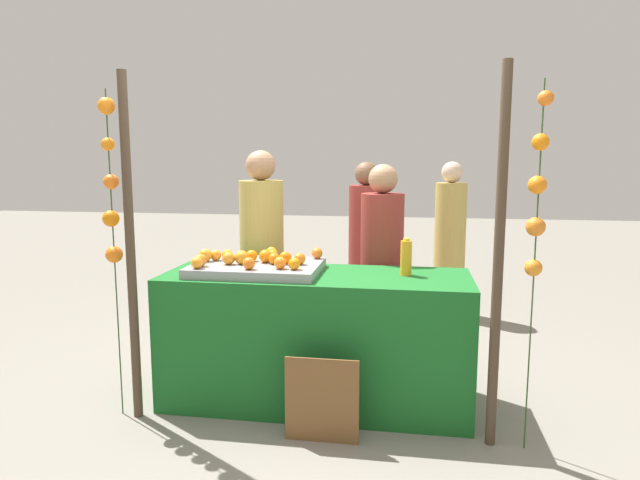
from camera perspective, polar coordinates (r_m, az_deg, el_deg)
ground_plane at (r=3.86m, az=-0.37°, el=-16.15°), size 24.00×24.00×0.00m
stall_counter at (r=3.70m, az=-0.38°, el=-10.06°), size 1.97×0.72×0.86m
orange_tray at (r=3.65m, az=-6.49°, el=-2.86°), size 0.82×0.60×0.06m
orange_0 at (r=3.86m, az=-5.01°, el=-1.24°), size 0.07×0.07×0.07m
orange_1 at (r=3.57m, az=-2.11°, el=-1.94°), size 0.08×0.08×0.08m
orange_2 at (r=3.72m, az=-4.87°, el=-1.58°), size 0.08×0.08×0.08m
orange_3 at (r=3.78m, az=-10.65°, el=-1.55°), size 0.07×0.07×0.07m
orange_4 at (r=3.53m, az=-12.53°, el=-2.30°), size 0.07×0.07×0.07m
orange_5 at (r=3.60m, az=-3.58°, el=-1.84°), size 0.08×0.08×0.08m
orange_6 at (r=3.41m, az=-2.66°, el=-2.46°), size 0.07×0.07×0.07m
orange_7 at (r=3.59m, az=-12.19°, el=-2.05°), size 0.08×0.08×0.08m
orange_8 at (r=3.79m, az=-9.50°, el=-1.50°), size 0.07×0.07×0.07m
orange_9 at (r=3.79m, az=-0.31°, el=-1.36°), size 0.07×0.07×0.07m
orange_10 at (r=3.44m, az=-4.12°, el=-2.36°), size 0.08×0.08×0.08m
orange_11 at (r=3.62m, az=-9.36°, el=-1.87°), size 0.08×0.08×0.08m
orange_12 at (r=3.72m, az=-7.03°, el=-1.61°), size 0.08×0.08×0.08m
orange_13 at (r=3.62m, az=-8.06°, el=-1.79°), size 0.09×0.09×0.09m
orange_14 at (r=3.44m, az=-7.31°, el=-2.41°), size 0.08×0.08×0.08m
orange_15 at (r=3.75m, az=-11.70°, el=-1.54°), size 0.09×0.09×0.09m
orange_16 at (r=3.60m, az=-4.73°, el=-1.93°), size 0.07×0.07×0.07m
orange_17 at (r=3.66m, az=-5.63°, el=-1.66°), size 0.09×0.09×0.09m
juice_bottle at (r=3.57m, az=8.83°, el=-1.80°), size 0.07×0.07×0.24m
chalkboard_sign at (r=3.27m, az=0.20°, el=-16.21°), size 0.42×0.03×0.51m
vendor_left at (r=4.28m, az=-5.96°, el=-2.82°), size 0.33×0.33×1.66m
vendor_right at (r=4.12m, az=6.33°, el=-3.93°), size 0.31×0.31×1.56m
crowd_person_0 at (r=5.16m, az=4.69°, el=-1.36°), size 0.31×0.31×1.57m
crowd_person_1 at (r=5.82m, az=13.17°, el=-0.45°), size 0.32×0.32×1.57m
canopy_post_left at (r=3.52m, az=-18.89°, el=-1.02°), size 0.06×0.06×2.11m
canopy_post_right at (r=3.14m, az=17.85°, el=-2.05°), size 0.06×0.06×2.11m
garland_strand_left at (r=3.55m, az=-20.72°, el=4.91°), size 0.11×0.11×2.00m
garland_strand_right at (r=3.12m, az=21.44°, el=4.13°), size 0.11×0.11×2.00m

